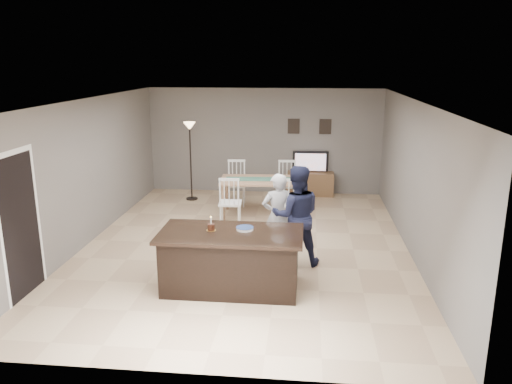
# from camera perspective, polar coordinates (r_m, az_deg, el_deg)

# --- Properties ---
(floor) EXTENTS (8.00, 8.00, 0.00)m
(floor) POSITION_cam_1_polar(r_m,az_deg,el_deg) (9.45, -1.17, -6.14)
(floor) COLOR tan
(floor) RESTS_ON ground
(room_shell) EXTENTS (8.00, 8.00, 8.00)m
(room_shell) POSITION_cam_1_polar(r_m,az_deg,el_deg) (8.98, -1.23, 3.90)
(room_shell) COLOR slate
(room_shell) RESTS_ON floor
(kitchen_island) EXTENTS (2.15, 1.10, 0.90)m
(kitchen_island) POSITION_cam_1_polar(r_m,az_deg,el_deg) (7.62, -2.86, -7.77)
(kitchen_island) COLOR black
(kitchen_island) RESTS_ON floor
(tv_console) EXTENTS (1.20, 0.40, 0.60)m
(tv_console) POSITION_cam_1_polar(r_m,az_deg,el_deg) (12.90, 6.17, 0.94)
(tv_console) COLOR brown
(tv_console) RESTS_ON floor
(television) EXTENTS (0.91, 0.12, 0.53)m
(television) POSITION_cam_1_polar(r_m,az_deg,el_deg) (12.84, 6.24, 3.45)
(television) COLOR black
(television) RESTS_ON tv_console
(tv_screen_glow) EXTENTS (0.78, 0.00, 0.78)m
(tv_screen_glow) POSITION_cam_1_polar(r_m,az_deg,el_deg) (12.76, 6.24, 3.41)
(tv_screen_glow) COLOR orange
(tv_screen_glow) RESTS_ON tv_console
(picture_frames) EXTENTS (1.10, 0.02, 0.38)m
(picture_frames) POSITION_cam_1_polar(r_m,az_deg,el_deg) (12.83, 6.13, 7.46)
(picture_frames) COLOR black
(picture_frames) RESTS_ON room_shell
(doorway) EXTENTS (0.00, 2.10, 2.65)m
(doorway) POSITION_cam_1_polar(r_m,az_deg,el_deg) (7.92, -25.43, -2.19)
(doorway) COLOR black
(doorway) RESTS_ON floor
(woman) EXTENTS (0.65, 0.54, 1.52)m
(woman) POSITION_cam_1_polar(r_m,az_deg,el_deg) (8.68, 2.45, -2.77)
(woman) COLOR silver
(woman) RESTS_ON floor
(man) EXTENTS (0.89, 0.73, 1.71)m
(man) POSITION_cam_1_polar(r_m,az_deg,el_deg) (8.40, 4.63, -2.70)
(man) COLOR #171A34
(man) RESTS_ON floor
(birthday_cake) EXTENTS (0.14, 0.14, 0.22)m
(birthday_cake) POSITION_cam_1_polar(r_m,az_deg,el_deg) (7.55, -5.16, -4.01)
(birthday_cake) COLOR gold
(birthday_cake) RESTS_ON kitchen_island
(plate_stack) EXTENTS (0.26, 0.26, 0.04)m
(plate_stack) POSITION_cam_1_polar(r_m,az_deg,el_deg) (7.55, -1.28, -4.18)
(plate_stack) COLOR white
(plate_stack) RESTS_ON kitchen_island
(dining_table) EXTENTS (1.82, 2.08, 1.08)m
(dining_table) POSITION_cam_1_polar(r_m,az_deg,el_deg) (11.07, 0.51, 0.75)
(dining_table) COLOR #A37858
(dining_table) RESTS_ON floor
(floor_lamp) EXTENTS (0.29, 0.29, 1.93)m
(floor_lamp) POSITION_cam_1_polar(r_m,az_deg,el_deg) (12.31, -7.56, 5.92)
(floor_lamp) COLOR black
(floor_lamp) RESTS_ON floor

